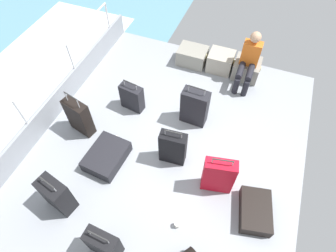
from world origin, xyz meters
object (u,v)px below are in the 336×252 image
object	(u,v)px
suitcase_0	(173,148)
suitcase_3	(132,97)
suitcase_1	(255,211)
paper_cup	(177,225)
suitcase_7	(218,176)
suitcase_5	(104,244)
suitcase_2	(195,107)
suitcase_4	(107,156)
suitcase_6	(79,117)
cargo_crate_1	(221,61)
passenger_seated	(249,60)
cargo_crate_0	(192,56)
cargo_crate_2	(246,69)
suitcase_8	(57,195)

from	to	relation	value
suitcase_0	suitcase_3	distance (m)	1.33
suitcase_1	paper_cup	bearing A→B (deg)	-149.87
suitcase_3	suitcase_7	bearing A→B (deg)	-28.15
suitcase_5	paper_cup	bearing A→B (deg)	39.20
suitcase_1	suitcase_3	xyz separation A→B (m)	(-2.51, 1.21, 0.16)
suitcase_2	suitcase_4	size ratio (longest dim) A/B	1.12
suitcase_6	suitcase_0	bearing A→B (deg)	0.29
cargo_crate_1	passenger_seated	distance (m)	0.68
cargo_crate_0	suitcase_1	xyz separation A→B (m)	(1.87, -2.80, -0.07)
suitcase_3	passenger_seated	bearing A→B (deg)	38.71
passenger_seated	suitcase_4	xyz separation A→B (m)	(-1.69, -2.61, -0.44)
suitcase_1	suitcase_4	bearing A→B (deg)	179.32
cargo_crate_1	suitcase_3	world-z (taller)	suitcase_3
suitcase_0	suitcase_3	size ratio (longest dim) A/B	1.18
suitcase_6	cargo_crate_0	bearing A→B (deg)	62.56
cargo_crate_0	cargo_crate_1	size ratio (longest dim) A/B	1.17
suitcase_1	suitcase_6	distance (m)	3.15
cargo_crate_0	paper_cup	distance (m)	3.49
cargo_crate_1	suitcase_5	bearing A→B (deg)	-96.89
cargo_crate_0	suitcase_5	size ratio (longest dim) A/B	0.95
suitcase_6	paper_cup	distance (m)	2.37
passenger_seated	suitcase_1	distance (m)	2.77
suitcase_0	suitcase_6	world-z (taller)	suitcase_6
cargo_crate_1	passenger_seated	xyz separation A→B (m)	(0.54, -0.19, 0.36)
suitcase_4	suitcase_6	xyz separation A→B (m)	(-0.69, 0.40, 0.24)
passenger_seated	suitcase_6	distance (m)	3.26
suitcase_6	suitcase_7	size ratio (longest dim) A/B	1.08
cargo_crate_2	suitcase_3	world-z (taller)	suitcase_3
cargo_crate_0	suitcase_8	bearing A→B (deg)	-102.33
suitcase_8	suitcase_5	bearing A→B (deg)	-19.84
suitcase_6	paper_cup	xyz separation A→B (m)	(2.13, -1.00, -0.29)
cargo_crate_1	suitcase_6	world-z (taller)	suitcase_6
suitcase_5	suitcase_6	distance (m)	2.12
suitcase_7	suitcase_8	xyz separation A→B (m)	(-2.04, -1.08, -0.04)
suitcase_6	suitcase_7	bearing A→B (deg)	-4.93
passenger_seated	suitcase_1	size ratio (longest dim) A/B	1.48
cargo_crate_0	paper_cup	bearing A→B (deg)	-75.22
suitcase_0	suitcase_6	xyz separation A→B (m)	(-1.68, -0.01, 0.01)
cargo_crate_2	suitcase_6	bearing A→B (deg)	-134.88
cargo_crate_2	paper_cup	world-z (taller)	cargo_crate_2
cargo_crate_2	suitcase_7	xyz separation A→B (m)	(0.09, -2.60, 0.17)
passenger_seated	suitcase_0	size ratio (longest dim) A/B	1.39
cargo_crate_1	suitcase_0	distance (m)	2.40
cargo_crate_1	suitcase_2	size ratio (longest dim) A/B	0.64
suitcase_2	cargo_crate_0	bearing A→B (deg)	109.12
cargo_crate_1	passenger_seated	bearing A→B (deg)	-19.16
suitcase_6	suitcase_4	bearing A→B (deg)	-29.88
suitcase_0	cargo_crate_2	bearing A→B (deg)	73.64
cargo_crate_1	suitcase_2	xyz separation A→B (m)	(-0.09, -1.50, 0.16)
cargo_crate_0	suitcase_6	size ratio (longest dim) A/B	0.71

